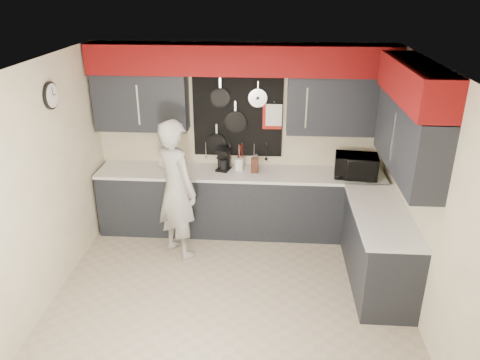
# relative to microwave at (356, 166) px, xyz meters

# --- Properties ---
(ground) EXTENTS (4.00, 4.00, 0.00)m
(ground) POSITION_rel_microwave_xyz_m (-1.54, -1.37, -1.07)
(ground) COLOR tan
(ground) RESTS_ON ground
(back_wall_assembly) EXTENTS (4.00, 0.36, 2.60)m
(back_wall_assembly) POSITION_rel_microwave_xyz_m (-1.53, 0.23, 0.94)
(back_wall_assembly) COLOR beige
(back_wall_assembly) RESTS_ON ground
(right_wall_assembly) EXTENTS (0.36, 3.50, 2.60)m
(right_wall_assembly) POSITION_rel_microwave_xyz_m (0.32, -1.11, 0.87)
(right_wall_assembly) COLOR beige
(right_wall_assembly) RESTS_ON ground
(left_wall_assembly) EXTENTS (0.05, 3.50, 2.60)m
(left_wall_assembly) POSITION_rel_microwave_xyz_m (-3.53, -1.36, 0.26)
(left_wall_assembly) COLOR beige
(left_wall_assembly) RESTS_ON ground
(base_cabinets) EXTENTS (3.95, 2.20, 0.92)m
(base_cabinets) POSITION_rel_microwave_xyz_m (-1.05, -0.24, -0.61)
(base_cabinets) COLOR black
(base_cabinets) RESTS_ON ground
(microwave) EXTENTS (0.59, 0.43, 0.30)m
(microwave) POSITION_rel_microwave_xyz_m (0.00, 0.00, 0.00)
(microwave) COLOR black
(microwave) RESTS_ON base_cabinets
(knife_block) EXTENTS (0.10, 0.10, 0.20)m
(knife_block) POSITION_rel_microwave_xyz_m (-1.34, 0.06, -0.05)
(knife_block) COLOR #351A11
(knife_block) RESTS_ON base_cabinets
(utensil_crock) EXTENTS (0.12, 0.12, 0.16)m
(utensil_crock) POSITION_rel_microwave_xyz_m (-1.56, 0.15, -0.07)
(utensil_crock) COLOR white
(utensil_crock) RESTS_ON base_cabinets
(coffee_maker) EXTENTS (0.22, 0.24, 0.30)m
(coffee_maker) POSITION_rel_microwave_xyz_m (-1.77, 0.14, 0.01)
(coffee_maker) COLOR black
(coffee_maker) RESTS_ON base_cabinets
(person) EXTENTS (0.79, 0.76, 1.82)m
(person) POSITION_rel_microwave_xyz_m (-2.30, -0.55, -0.16)
(person) COLOR #A9A9A7
(person) RESTS_ON ground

